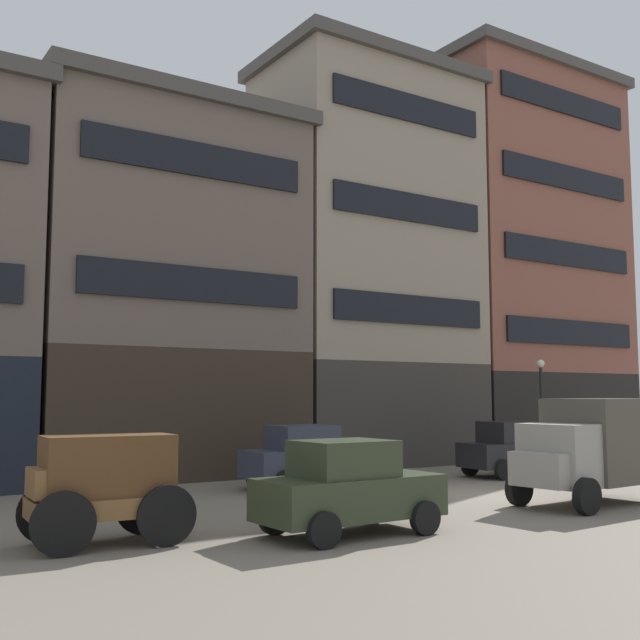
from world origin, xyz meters
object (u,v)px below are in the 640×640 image
Objects in this scene: cargo_wagon at (105,481)px; sedan_parked_curb at (306,457)px; delivery_truck_near at (591,447)px; sedan_light at (513,449)px; sedan_dark at (348,488)px; streetlamp_curbside at (541,396)px; fire_hydrant_curbside at (361,465)px.

sedan_parked_curb is (7.64, 5.24, -0.23)m from cargo_wagon.
sedan_light is (3.39, 5.72, -0.51)m from delivery_truck_near.
streetlamp_curbside reaches higher than sedan_dark.
fire_hydrant_curbside is (-4.70, 2.25, -0.49)m from sedan_light.
delivery_truck_near reaches higher than fire_hydrant_curbside.
sedan_light is 7.69m from sedan_parked_curb.
sedan_parked_curb is at bearing 34.44° from cargo_wagon.
sedan_light is at bearing 15.48° from cargo_wagon.
delivery_truck_near is at bearing -133.38° from streetlamp_curbside.
delivery_truck_near reaches higher than cargo_wagon.
streetlamp_curbside reaches higher than sedan_light.
streetlamp_curbside reaches higher than delivery_truck_near.
cargo_wagon is 3.60× the size of fire_hydrant_curbside.
streetlamp_curbside reaches higher than sedan_parked_curb.
fire_hydrant_curbside is at bearing 22.91° from sedan_parked_curb.
sedan_parked_curb is 4.49× the size of fire_hydrant_curbside.
delivery_truck_near reaches higher than sedan_light.
sedan_parked_curb is at bearing -173.04° from streetlamp_curbside.
sedan_light is 5.31m from streetlamp_curbside.
cargo_wagon is at bearing -145.56° from sedan_parked_curb.
sedan_light is at bearing 59.36° from delivery_truck_near.
sedan_light is at bearing -150.39° from streetlamp_curbside.
fire_hydrant_curbside is at bearing -178.56° from streetlamp_curbside.
cargo_wagon is 9.26m from sedan_parked_curb.
sedan_dark is at bearing -179.09° from delivery_truck_near.
sedan_dark is (-7.57, -0.12, -0.51)m from delivery_truck_near.
sedan_parked_curb is 3.21m from fire_hydrant_curbside.
sedan_dark is 7.62m from sedan_parked_curb.
cargo_wagon is 11.97m from delivery_truck_near.
delivery_truck_near is 1.16× the size of sedan_light.
sedan_dark is at bearing -115.95° from sedan_parked_curb.
streetlamp_curbside is at bearing 29.61° from sedan_light.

